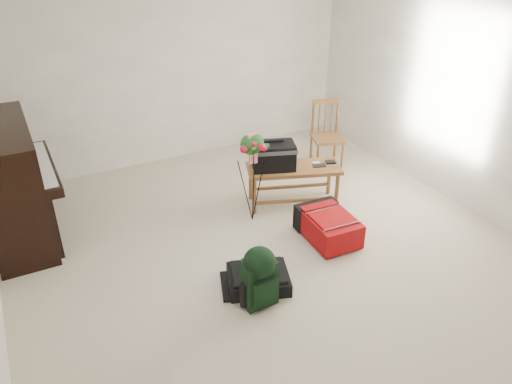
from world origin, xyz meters
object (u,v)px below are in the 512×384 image
piano (13,186)px  flower_stand (252,178)px  bench (282,162)px  black_duffel (258,278)px  dining_chair (326,136)px  red_suitcase (325,224)px  green_backpack (260,274)px

piano → flower_stand: bearing=-20.6°
bench → black_duffel: bearing=-108.3°
piano → flower_stand: piano is taller
piano → dining_chair: bearing=-1.4°
piano → black_duffel: 2.71m
bench → red_suitcase: bench is taller
bench → flower_stand: bearing=-145.5°
bench → red_suitcase: (0.11, -0.77, -0.43)m
green_backpack → bench: bearing=51.1°
bench → flower_stand: 0.45m
red_suitcase → bench: bearing=101.0°
green_backpack → flower_stand: flower_stand is taller
red_suitcase → piano: bearing=155.0°
dining_chair → bench: bearing=-129.9°
green_backpack → black_duffel: bearing=62.4°
dining_chair → piano: bearing=-162.8°
black_duffel → red_suitcase: bearing=40.3°
dining_chair → green_backpack: 2.95m
piano → flower_stand: (2.32, -0.87, -0.07)m
black_duffel → dining_chair: bearing=61.8°
piano → black_duffel: piano is taller
red_suitcase → flower_stand: size_ratio=0.65×
green_backpack → red_suitcase: bearing=26.1°
black_duffel → green_backpack: size_ratio=1.14×
black_duffel → flower_stand: size_ratio=0.62×
piano → bench: 2.86m
piano → black_duffel: size_ratio=2.22×
bench → black_duffel: (-0.92, -1.16, -0.50)m
piano → red_suitcase: piano is taller
bench → dining_chair: dining_chair is taller
green_backpack → flower_stand: bearing=62.7°
piano → dining_chair: 3.85m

